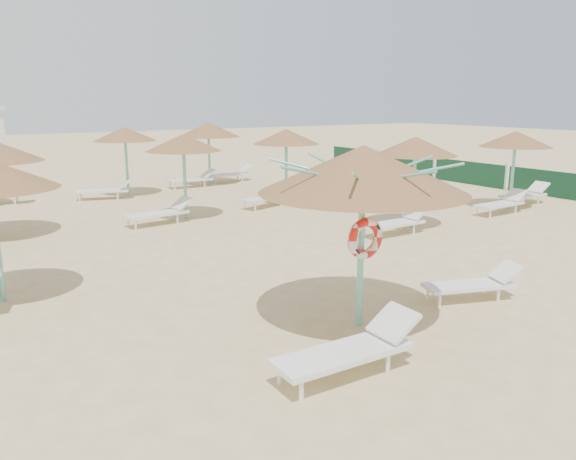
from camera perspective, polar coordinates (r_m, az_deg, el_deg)
ground at (r=9.70m, az=9.16°, el=-9.28°), size 120.00×120.00×0.00m
main_palapa at (r=8.91m, az=7.65°, el=6.07°), size 3.33×3.33×2.98m
lounger_main_a at (r=7.83m, az=6.46°, el=-11.89°), size 2.15×0.66×0.78m
lounger_main_b at (r=11.10m, az=18.44°, el=-5.17°), size 1.89×1.09×0.66m
palapa_field at (r=18.56m, az=-10.51°, el=8.61°), size 20.17×14.11×2.73m
windbreak_fence at (r=26.21m, az=17.95°, el=5.54°), size 0.08×19.84×1.10m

